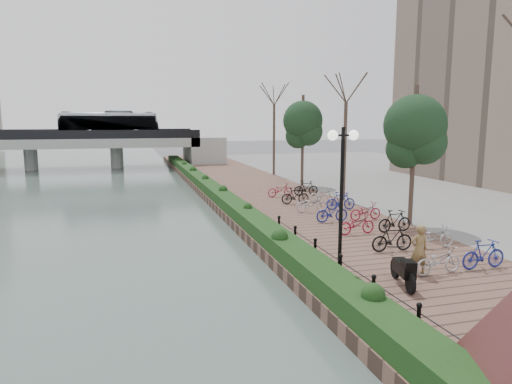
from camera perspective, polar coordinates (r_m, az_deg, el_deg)
name	(u,v)px	position (r m, az deg, el deg)	size (l,w,h in m)	color
ground	(342,343)	(11.97, 10.73, -18.06)	(220.00, 220.00, 0.00)	#59595B
promenade	(275,203)	(28.88, 2.36, -1.35)	(8.00, 75.00, 0.50)	brown
inland_pavement	(484,192)	(37.08, 26.57, -0.01)	(24.00, 75.00, 0.50)	gray
hedge	(214,191)	(30.35, -5.22, 0.17)	(1.10, 56.00, 0.60)	#173513
chain_fence	(356,278)	(13.87, 12.36, -10.43)	(0.10, 14.10, 0.70)	black
lamppost	(342,169)	(14.40, 10.72, 2.82)	(1.02, 0.32, 4.70)	black
motorcycle	(403,269)	(14.48, 17.87, -9.11)	(0.52, 1.66, 1.04)	black
pedestrian	(419,249)	(15.63, 19.70, -6.78)	(0.59, 0.39, 1.62)	olive
bicycle_parking	(349,212)	(22.86, 11.53, -2.42)	(2.40, 17.32, 1.00)	#B5B4B9
street_trees	(373,152)	(25.71, 14.36, 4.83)	(3.20, 37.12, 6.80)	#362820
bridge	(47,139)	(55.17, -24.70, 6.01)	(36.00, 10.77, 6.50)	#A4A49E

